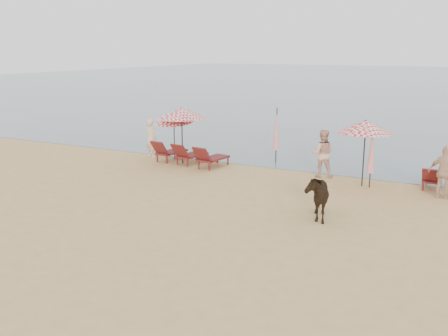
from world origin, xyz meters
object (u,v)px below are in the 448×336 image
object	(u,v)px
beachgoer_right_b	(445,172)
umbrella_open_left_a	(182,113)
umbrella_open_right	(366,127)
umbrella_closed_left	(277,129)
umbrella_closed_right	(372,150)
beachgoer_right_a	(322,153)
umbrella_open_left_b	(174,118)
beachgoer_left	(151,138)
lounger_cluster_left	(188,154)
cow	(316,195)

from	to	relation	value
beachgoer_right_b	umbrella_open_left_a	bearing A→B (deg)	8.77
umbrella_open_left_a	umbrella_open_right	xyz separation A→B (m)	(8.24, -0.17, -0.02)
umbrella_closed_left	umbrella_open_left_a	bearing A→B (deg)	-151.16
umbrella_closed_right	beachgoer_right_a	world-z (taller)	umbrella_closed_right
umbrella_open_right	umbrella_closed_right	xyz separation A→B (m)	(0.30, -0.07, -0.85)
beachgoer_right_a	beachgoer_right_b	bearing A→B (deg)	151.28
umbrella_open_left_b	umbrella_closed_right	world-z (taller)	umbrella_closed_right
umbrella_open_right	beachgoer_left	bearing A→B (deg)	-166.67
lounger_cluster_left	cow	xyz separation A→B (m)	(7.38, -4.58, 0.25)
beachgoer_right_b	umbrella_closed_left	bearing A→B (deg)	-8.09
umbrella_open_left_a	umbrella_closed_left	size ratio (longest dim) A/B	1.02
beachgoer_right_a	beachgoer_right_b	world-z (taller)	beachgoer_right_a
umbrella_open_right	umbrella_closed_left	world-z (taller)	umbrella_open_right
umbrella_closed_left	umbrella_closed_right	xyz separation A→B (m)	(4.74, -2.33, -0.10)
umbrella_open_left_b	cow	size ratio (longest dim) A/B	1.32
umbrella_closed_left	beachgoer_right_a	bearing A→B (deg)	-30.90
cow	umbrella_open_left_a	bearing A→B (deg)	128.58
umbrella_open_left_a	beachgoer_left	size ratio (longest dim) A/B	1.38
beachgoer_right_b	umbrella_open_left_b	bearing A→B (deg)	6.17
umbrella_open_left_a	umbrella_open_right	bearing A→B (deg)	23.45
umbrella_closed_right	cow	world-z (taller)	umbrella_closed_right
umbrella_open_left_a	cow	xyz separation A→B (m)	(7.72, -4.61, -1.60)
umbrella_open_right	beachgoer_right_a	size ratio (longest dim) A/B	1.30
cow	umbrella_open_right	bearing A→B (deg)	62.66
umbrella_open_right	umbrella_open_left_b	bearing A→B (deg)	-167.77
umbrella_open_left_a	beachgoer_right_a	xyz separation A→B (m)	(6.43, 0.51, -1.36)
umbrella_closed_right	cow	size ratio (longest dim) A/B	1.36
umbrella_open_left_b	cow	distance (m)	10.05
lounger_cluster_left	umbrella_closed_left	size ratio (longest dim) A/B	1.35
umbrella_open_left_a	umbrella_closed_right	bearing A→B (deg)	23.01
beachgoer_left	beachgoer_right_a	xyz separation A→B (m)	(8.51, 0.03, 0.05)
lounger_cluster_left	beachgoer_right_a	world-z (taller)	beachgoer_right_a
umbrella_open_left_a	umbrella_open_right	world-z (taller)	umbrella_open_left_a
beachgoer_right_a	beachgoer_left	bearing A→B (deg)	-16.38
lounger_cluster_left	umbrella_open_right	xyz separation A→B (m)	(7.90, -0.14, 1.83)
lounger_cluster_left	umbrella_closed_right	size ratio (longest dim) A/B	1.44
lounger_cluster_left	umbrella_open_left_b	bearing A→B (deg)	160.44
umbrella_open_right	umbrella_closed_left	distance (m)	5.04
beachgoer_left	beachgoer_right_a	distance (m)	8.51
umbrella_closed_left	cow	size ratio (longest dim) A/B	1.46
umbrella_closed_right	beachgoer_right_b	bearing A→B (deg)	-5.80
beachgoer_right_a	umbrella_open_left_b	bearing A→B (deg)	-17.09
lounger_cluster_left	cow	bearing A→B (deg)	-23.44
umbrella_open_right	beachgoer_right_a	distance (m)	2.35
umbrella_closed_right	lounger_cluster_left	bearing A→B (deg)	178.51
umbrella_closed_left	umbrella_closed_right	size ratio (longest dim) A/B	1.07
beachgoer_right_a	cow	bearing A→B (deg)	87.52
lounger_cluster_left	umbrella_open_left_b	world-z (taller)	umbrella_open_left_b
umbrella_closed_left	cow	bearing A→B (deg)	-59.66
cow	umbrella_open_left_b	bearing A→B (deg)	128.08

